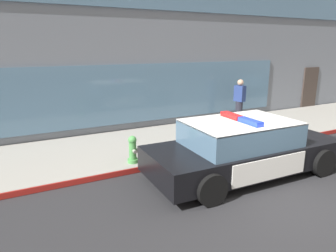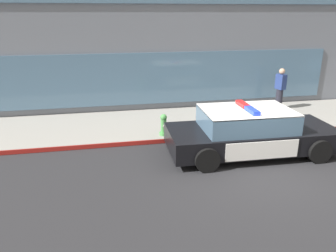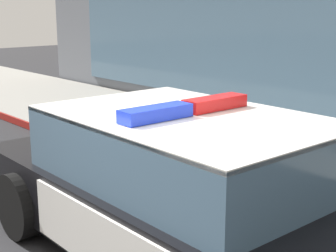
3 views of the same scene
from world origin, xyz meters
TOP-DOWN VIEW (x-y plane):
  - curb_red_paint at (0.00, 2.10)m, footprint 28.80×0.04m
  - police_cruiser at (0.24, 0.85)m, footprint 4.99×2.24m
  - fire_hydrant at (-2.05, 2.46)m, footprint 0.34×0.39m

SIDE VIEW (x-z plane):
  - curb_red_paint at x=0.00m, z-range 0.01..0.14m
  - fire_hydrant at x=-2.05m, z-range 0.14..0.86m
  - police_cruiser at x=0.24m, z-range -0.07..1.43m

